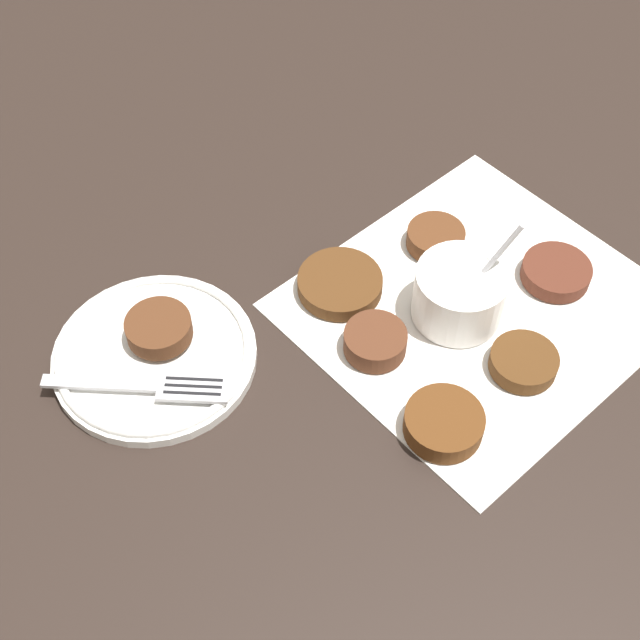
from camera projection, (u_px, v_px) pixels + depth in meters
The scene contains 12 objects.
ground_plane at pixel (489, 286), 0.86m from camera, with size 4.00×4.00×0.00m, color black.
napkin at pixel (477, 307), 0.84m from camera, with size 0.34×0.31×0.00m.
sauce_bowl at pixel (459, 295), 0.81m from camera, with size 0.09×0.08×0.11m.
fritter_0 at pixel (524, 362), 0.79m from camera, with size 0.06×0.06×0.02m.
fritter_1 at pixel (436, 238), 0.88m from camera, with size 0.06×0.06×0.02m.
fritter_2 at pixel (556, 272), 0.85m from camera, with size 0.07×0.07×0.02m.
fritter_3 at pixel (375, 341), 0.80m from camera, with size 0.06×0.06×0.02m.
fritter_4 at pixel (444, 423), 0.75m from camera, with size 0.07×0.07×0.02m.
fritter_5 at pixel (340, 284), 0.84m from camera, with size 0.08×0.08×0.02m.
serving_plate at pixel (155, 354), 0.80m from camera, with size 0.18×0.18×0.02m.
fritter_on_plate at pixel (159, 328), 0.79m from camera, with size 0.06×0.06×0.02m.
fork at pixel (156, 386), 0.76m from camera, with size 0.14×0.12×0.00m.
Camera 1 is at (-0.46, -0.34, 0.66)m, focal length 50.00 mm.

